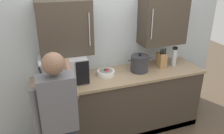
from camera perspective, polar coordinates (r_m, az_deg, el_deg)
back_wall_tiled at (r=3.27m, az=0.30°, el=7.93°), size 3.56×0.44×2.70m
counter_unit at (r=3.38m, az=2.14°, el=-9.03°), size 2.40×0.65×0.94m
microwave_oven at (r=2.93m, az=-12.75°, el=-0.83°), size 0.60×0.80×0.33m
stock_pot at (r=3.23m, az=6.94°, el=0.89°), size 0.35×0.25×0.26m
fruit_bowl at (r=3.11m, az=-1.54°, el=-1.36°), size 0.24×0.24×0.10m
thermos_flask at (r=3.52m, az=15.42°, el=2.62°), size 0.08×0.08×0.29m
knife_block at (r=3.43m, az=12.36°, el=1.74°), size 0.11×0.15×0.29m
person_figure at (r=2.28m, az=-13.20°, el=-12.11°), size 0.44×0.61×1.63m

